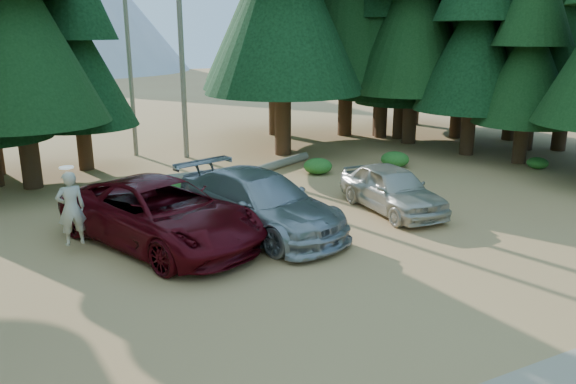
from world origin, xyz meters
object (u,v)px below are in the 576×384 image
frisbee_player (71,208)px  log_right (268,167)px  silver_minivan_center (259,203)px  silver_minivan_right (392,188)px  red_pickup (161,213)px  log_mid (195,175)px  log_left (161,181)px

frisbee_player → log_right: (8.35, 5.88, -1.05)m
silver_minivan_center → frisbee_player: 5.07m
silver_minivan_center → silver_minivan_right: silver_minivan_center is taller
silver_minivan_right → red_pickup: bearing=-179.9°
red_pickup → silver_minivan_right: size_ratio=1.45×
silver_minivan_right → log_mid: 8.23m
log_left → log_right: log_right is taller
red_pickup → log_left: bearing=53.3°
silver_minivan_center → frisbee_player: bearing=156.3°
log_left → log_right: size_ratio=0.68×
red_pickup → frisbee_player: bearing=146.8°
log_left → log_right: 4.54m
silver_minivan_right → log_mid: silver_minivan_right is taller
silver_minivan_center → log_left: bearing=84.5°
red_pickup → frisbee_player: frisbee_player is taller
silver_minivan_center → log_right: silver_minivan_center is taller
log_right → log_left: bearing=153.6°
silver_minivan_right → log_right: (-1.29, 6.72, -0.57)m
silver_minivan_right → log_left: silver_minivan_right is taller
silver_minivan_right → frisbee_player: frisbee_player is taller
silver_minivan_center → log_mid: 6.83m
red_pickup → silver_minivan_right: bearing=-25.5°
silver_minivan_center → frisbee_player: (-5.01, 0.68, 0.36)m
silver_minivan_right → log_right: silver_minivan_right is taller
frisbee_player → red_pickup: bearing=163.8°
silver_minivan_center → log_left: 6.63m
silver_minivan_right → log_mid: bearing=125.4°
silver_minivan_center → silver_minivan_right: size_ratio=1.36×
red_pickup → silver_minivan_center: bearing=-27.5°
silver_minivan_right → frisbee_player: 9.68m
red_pickup → frisbee_player: (-2.22, 0.43, 0.34)m
log_mid → log_right: bearing=-4.0°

